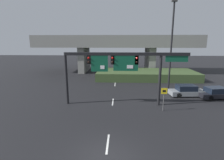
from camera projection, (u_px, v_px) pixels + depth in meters
ground_plane at (106, 156)px, 10.77m from camera, size 160.00×160.00×0.00m
lane_markings at (114, 92)px, 24.55m from camera, size 0.14×45.10×0.01m
signal_gantry at (120, 63)px, 18.61m from camera, size 13.26×0.44×5.78m
speed_limit_sign at (164, 96)px, 17.44m from camera, size 0.60×0.11×2.45m
highway_light_pole_near at (171, 45)px, 24.08m from camera, size 0.70×0.36×12.25m
overpass_bridge at (117, 46)px, 39.91m from camera, size 36.02×9.02×8.20m
grass_embankment at (146, 75)px, 33.35m from camera, size 18.46×7.69×1.46m
parked_sedan_near_right at (187, 91)px, 22.56m from camera, size 4.60×2.12×1.43m
parked_sedan_mid_right at (216, 93)px, 21.69m from camera, size 4.65×2.56×1.38m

